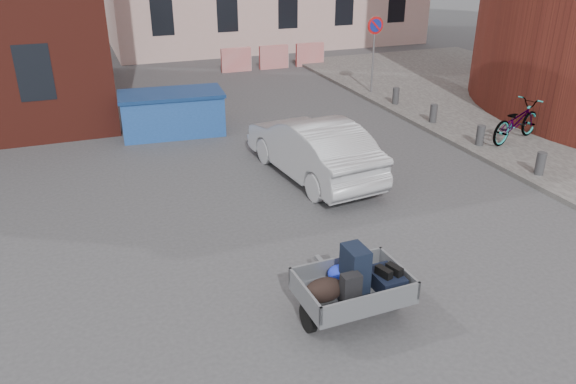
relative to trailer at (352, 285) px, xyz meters
name	(u,v)px	position (x,y,z in m)	size (l,w,h in m)	color
ground	(331,247)	(0.63, 2.05, -0.61)	(120.00, 120.00, 0.00)	#38383A
sidewalk	(574,125)	(10.63, 6.05, -0.55)	(9.00, 24.00, 0.12)	#474442
no_parking_sign	(374,39)	(6.63, 11.54, 1.41)	(0.60, 0.09, 2.65)	gray
bollards	(480,135)	(6.63, 5.45, -0.21)	(0.22, 9.02, 0.55)	#3A3A3D
barriers	(274,57)	(4.83, 17.05, -0.11)	(4.70, 0.18, 1.00)	red
trailer	(352,285)	(0.00, 0.00, 0.00)	(1.63, 1.82, 1.20)	black
dumpster	(172,113)	(-0.89, 9.75, 0.01)	(3.06, 1.76, 1.24)	#214D9E
silver_car	(312,147)	(1.66, 5.38, 0.11)	(1.52, 4.34, 1.43)	#AFB1B6
bicycle	(516,121)	(7.76, 5.42, 0.06)	(0.73, 2.10, 1.10)	black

